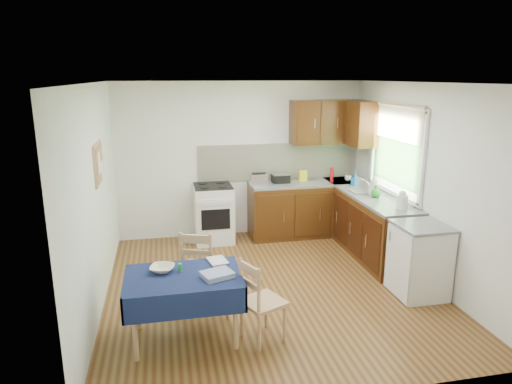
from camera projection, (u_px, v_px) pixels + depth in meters
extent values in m
plane|color=#502B15|center=(270.00, 287.00, 5.74)|extent=(4.20, 4.20, 0.00)
cube|color=white|center=(272.00, 83.00, 5.12)|extent=(4.00, 4.20, 0.02)
cube|color=white|center=(241.00, 160.00, 7.42)|extent=(4.00, 0.02, 2.50)
cube|color=white|center=(336.00, 257.00, 3.43)|extent=(4.00, 0.02, 2.50)
cube|color=white|center=(95.00, 199.00, 5.04)|extent=(0.02, 4.20, 2.50)
cube|color=white|center=(423.00, 183.00, 5.82)|extent=(0.02, 4.20, 2.50)
cube|color=black|center=(307.00, 209.00, 7.54)|extent=(1.90, 0.60, 0.86)
cube|color=black|center=(374.00, 229.00, 6.58)|extent=(0.60, 1.70, 0.86)
cube|color=slate|center=(308.00, 183.00, 7.43)|extent=(1.90, 0.60, 0.04)
cube|color=slate|center=(376.00, 199.00, 6.47)|extent=(0.60, 1.70, 0.04)
cube|color=slate|center=(345.00, 181.00, 7.56)|extent=(0.60, 0.60, 0.04)
cube|color=white|center=(280.00, 161.00, 7.55)|extent=(2.70, 0.02, 0.60)
cube|color=black|center=(328.00, 122.00, 7.38)|extent=(1.20, 0.35, 0.70)
cube|color=black|center=(363.00, 124.00, 7.06)|extent=(0.35, 0.50, 0.70)
cube|color=white|center=(214.00, 214.00, 7.24)|extent=(0.60, 0.60, 0.90)
cube|color=black|center=(213.00, 186.00, 7.12)|extent=(0.58, 0.58, 0.02)
cube|color=black|center=(216.00, 220.00, 6.95)|extent=(0.44, 0.01, 0.32)
cube|color=#274E20|center=(396.00, 155.00, 6.42)|extent=(0.01, 1.40, 0.85)
cube|color=white|center=(399.00, 108.00, 6.25)|extent=(0.04, 1.48, 0.06)
cube|color=white|center=(393.00, 192.00, 6.55)|extent=(0.04, 1.48, 0.06)
cube|color=tan|center=(397.00, 124.00, 6.31)|extent=(0.02, 1.36, 0.44)
cube|color=white|center=(419.00, 261.00, 5.44)|extent=(0.55, 0.58, 0.85)
cube|color=slate|center=(423.00, 226.00, 5.33)|extent=(0.58, 0.60, 0.03)
cube|color=tan|center=(98.00, 163.00, 5.24)|extent=(0.02, 0.62, 0.47)
cube|color=olive|center=(99.00, 163.00, 5.24)|extent=(0.01, 0.56, 0.41)
cube|color=white|center=(99.00, 163.00, 5.16)|extent=(0.00, 0.18, 0.24)
cube|color=white|center=(102.00, 170.00, 5.38)|extent=(0.00, 0.15, 0.20)
cube|color=#0E123B|center=(183.00, 277.00, 4.45)|extent=(1.10, 0.73, 0.03)
cube|color=#0E123B|center=(186.00, 306.00, 4.13)|extent=(1.14, 0.02, 0.26)
cube|color=#0E123B|center=(182.00, 272.00, 4.84)|extent=(1.14, 0.02, 0.26)
cube|color=#0E123B|center=(125.00, 293.00, 4.37)|extent=(0.02, 0.77, 0.26)
cube|color=#0E123B|center=(240.00, 283.00, 4.59)|extent=(0.02, 0.77, 0.26)
cylinder|color=tan|center=(135.00, 329.00, 4.18)|extent=(0.05, 0.05, 0.66)
cylinder|color=tan|center=(236.00, 318.00, 4.36)|extent=(0.05, 0.05, 0.66)
cylinder|color=tan|center=(138.00, 300.00, 4.72)|extent=(0.05, 0.05, 0.66)
cylinder|color=tan|center=(227.00, 291.00, 4.90)|extent=(0.05, 0.05, 0.66)
cube|color=tan|center=(201.00, 268.00, 5.23)|extent=(0.52, 0.52, 0.04)
cube|color=tan|center=(196.00, 246.00, 4.98)|extent=(0.36, 0.15, 0.29)
cylinder|color=tan|center=(218.00, 280.00, 5.42)|extent=(0.03, 0.03, 0.44)
cylinder|color=tan|center=(191.00, 278.00, 5.46)|extent=(0.03, 0.03, 0.44)
cylinder|color=tan|center=(212.00, 293.00, 5.10)|extent=(0.03, 0.03, 0.44)
cylinder|color=tan|center=(183.00, 291.00, 5.15)|extent=(0.03, 0.03, 0.44)
cube|color=tan|center=(263.00, 302.00, 4.50)|extent=(0.50, 0.50, 0.04)
cube|color=tan|center=(249.00, 276.00, 4.33)|extent=(0.16, 0.33, 0.27)
cylinder|color=tan|center=(285.00, 322.00, 4.52)|extent=(0.03, 0.03, 0.41)
cylinder|color=tan|center=(266.00, 310.00, 4.76)|extent=(0.03, 0.03, 0.41)
cylinder|color=tan|center=(260.00, 332.00, 4.34)|extent=(0.03, 0.03, 0.41)
cylinder|color=tan|center=(242.00, 319.00, 4.59)|extent=(0.03, 0.03, 0.41)
cube|color=silver|center=(259.00, 179.00, 7.18)|extent=(0.26, 0.16, 0.18)
cube|color=black|center=(259.00, 173.00, 7.16)|extent=(0.22, 0.02, 0.02)
cube|color=black|center=(281.00, 178.00, 7.37)|extent=(0.27, 0.24, 0.13)
cube|color=silver|center=(281.00, 174.00, 7.35)|extent=(0.27, 0.24, 0.03)
cylinder|color=#AC0D12|center=(332.00, 175.00, 7.37)|extent=(0.06, 0.06, 0.24)
cube|color=yellow|center=(303.00, 176.00, 7.46)|extent=(0.13, 0.09, 0.17)
cube|color=gray|center=(364.00, 191.00, 6.78)|extent=(0.40, 0.30, 0.02)
cylinder|color=white|center=(364.00, 186.00, 6.76)|extent=(0.05, 0.19, 0.19)
cylinder|color=white|center=(402.00, 202.00, 5.88)|extent=(0.15, 0.15, 0.18)
sphere|color=white|center=(403.00, 194.00, 5.85)|extent=(0.09, 0.09, 0.09)
imported|color=white|center=(348.00, 178.00, 7.49)|extent=(0.12, 0.12, 0.09)
imported|color=white|center=(374.00, 185.00, 6.52)|extent=(0.17, 0.17, 0.32)
imported|color=blue|center=(355.00, 179.00, 7.14)|extent=(0.12, 0.11, 0.21)
imported|color=#298E26|center=(376.00, 191.00, 6.45)|extent=(0.14, 0.14, 0.18)
imported|color=#EBE6C0|center=(162.00, 269.00, 4.54)|extent=(0.30, 0.30, 0.06)
imported|color=white|center=(209.00, 262.00, 4.74)|extent=(0.23, 0.28, 0.02)
cylinder|color=green|center=(180.00, 267.00, 4.53)|extent=(0.04, 0.04, 0.08)
cube|color=#273F8F|center=(217.00, 274.00, 4.41)|extent=(0.35, 0.31, 0.05)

